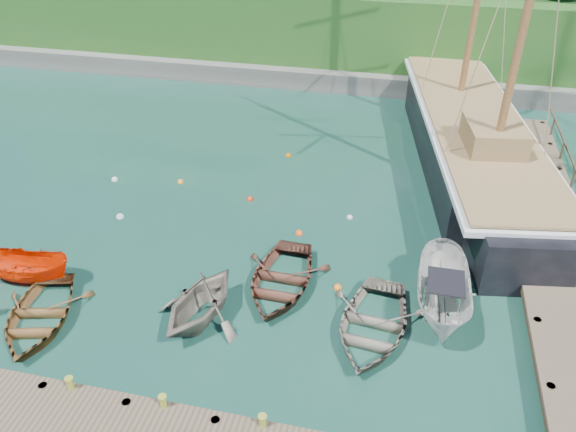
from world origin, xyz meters
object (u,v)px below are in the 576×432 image
Objects in this scene: rowboat_1 at (202,319)px; schooner at (471,145)px; rowboat_0 at (40,323)px; cabin_boat_white at (440,311)px; rowboat_3 at (371,333)px; motorboat_orange at (30,280)px; rowboat_2 at (280,287)px.

rowboat_1 is 17.42m from schooner.
schooner is at bearing 31.52° from rowboat_0.
rowboat_1 reaches higher than cabin_boat_white.
cabin_boat_white reaches higher than rowboat_3.
motorboat_orange is 15.90m from cabin_boat_white.
schooner reaches higher than rowboat_3.
motorboat_orange is 0.14× the size of schooner.
rowboat_1 is 0.14× the size of schooner.
rowboat_1 is 1.03× the size of motorboat_orange.
rowboat_1 is at bearing -133.65° from schooner.
rowboat_1 is 6.10m from rowboat_3.
cabin_boat_white is (8.45, 2.31, 0.00)m from rowboat_1.
schooner is (7.47, 12.01, 1.12)m from rowboat_2.
schooner reaches higher than rowboat_1.
schooner is at bearing 82.29° from cabin_boat_white.
schooner reaches higher than motorboat_orange.
rowboat_0 is 8.82m from rowboat_2.
schooner is at bearing 69.44° from rowboat_1.
cabin_boat_white is at bearing 0.94° from rowboat_0.
cabin_boat_white reaches higher than rowboat_0.
rowboat_3 is 2.90m from cabin_boat_white.
cabin_boat_white reaches higher than rowboat_2.
rowboat_2 is 0.17× the size of schooner.
cabin_boat_white is at bearing -105.76° from schooner.
motorboat_orange is (-7.35, 0.53, 0.00)m from rowboat_1.
cabin_boat_white is at bearing 1.72° from rowboat_2.
rowboat_0 is 22.12m from schooner.
rowboat_3 is (6.06, 0.66, 0.00)m from rowboat_1.
schooner is (3.78, 13.67, 1.12)m from rowboat_3.
motorboat_orange reaches higher than rowboat_3.
rowboat_1 reaches higher than rowboat_2.
cabin_boat_white is at bearing 29.22° from rowboat_1.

